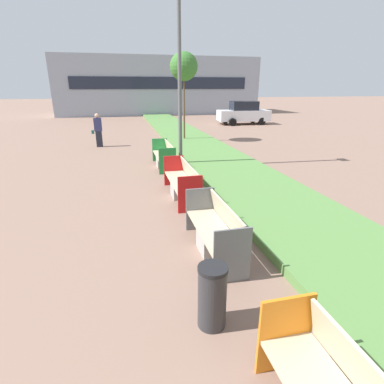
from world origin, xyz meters
TOP-DOWN VIEW (x-y plane):
  - planter_grass_strip at (3.20, 12.00)m, footprint 2.80×120.00m
  - building_backdrop at (4.00, 39.37)m, footprint 21.98×7.02m
  - bench_grey_frame at (0.94, 7.55)m, footprint 0.65×2.00m
  - bench_red_frame at (0.94, 10.62)m, footprint 0.65×2.33m
  - bench_green_frame at (0.94, 14.10)m, footprint 0.65×2.13m
  - litter_bin at (0.33, 5.77)m, footprint 0.38×0.38m
  - street_lamp_post at (1.55, 13.94)m, footprint 0.24×0.44m
  - sapling_tree_far at (2.88, 19.54)m, footprint 1.49×1.49m
  - pedestrian_walking at (-1.76, 19.02)m, footprint 0.53×0.24m
  - parked_car_distant at (9.39, 26.61)m, footprint 4.33×2.11m

SIDE VIEW (x-z plane):
  - planter_grass_strip at x=3.20m, z-range 0.00..0.18m
  - bench_grey_frame at x=0.94m, z-range -0.10..0.84m
  - bench_green_frame at x=0.94m, z-range -0.10..0.84m
  - bench_red_frame at x=0.94m, z-range -0.10..0.84m
  - litter_bin at x=0.33m, z-range 0.00..0.88m
  - pedestrian_walking at x=-1.76m, z-range 0.01..1.71m
  - parked_car_distant at x=9.39m, z-range -0.02..1.84m
  - building_backdrop at x=4.00m, z-range 0.00..6.06m
  - sapling_tree_far at x=2.88m, z-range 1.60..6.32m
  - street_lamp_post at x=1.55m, z-range 0.38..8.14m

